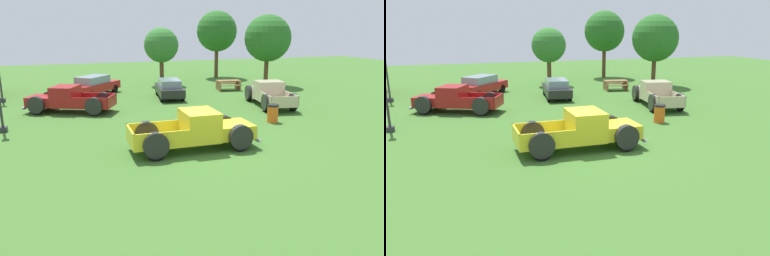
% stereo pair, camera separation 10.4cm
% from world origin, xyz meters
% --- Properties ---
extents(ground_plane, '(80.00, 80.00, 0.00)m').
position_xyz_m(ground_plane, '(0.00, 0.00, 0.00)').
color(ground_plane, '#3D6B28').
extents(pickup_truck_foreground, '(5.22, 2.04, 1.59)m').
position_xyz_m(pickup_truck_foreground, '(-0.40, 0.26, 0.76)').
color(pickup_truck_foreground, yellow).
rests_on(pickup_truck_foreground, ground_plane).
extents(pickup_truck_behind_left, '(2.68, 5.29, 1.55)m').
position_xyz_m(pickup_truck_behind_left, '(6.71, 7.32, 0.74)').
color(pickup_truck_behind_left, '#C6B793').
rests_on(pickup_truck_behind_left, ground_plane).
extents(pickup_truck_behind_right, '(5.36, 3.67, 1.55)m').
position_xyz_m(pickup_truck_behind_right, '(-5.66, 9.14, 0.74)').
color(pickup_truck_behind_right, maroon).
rests_on(pickup_truck_behind_right, ground_plane).
extents(sedan_distant_a, '(2.10, 4.15, 1.33)m').
position_xyz_m(sedan_distant_a, '(1.33, 11.60, 0.70)').
color(sedan_distant_a, black).
rests_on(sedan_distant_a, ground_plane).
extents(sedan_distant_b, '(4.11, 4.33, 1.42)m').
position_xyz_m(sedan_distant_b, '(-3.62, 14.51, 0.74)').
color(sedan_distant_b, '#B21E1E').
rests_on(sedan_distant_b, ground_plane).
extents(lamp_post_near, '(0.36, 0.36, 4.20)m').
position_xyz_m(lamp_post_near, '(-9.65, 13.64, 2.20)').
color(lamp_post_near, '#2D2D33').
rests_on(lamp_post_near, ground_plane).
extents(picnic_table, '(1.99, 1.72, 0.78)m').
position_xyz_m(picnic_table, '(6.65, 13.44, 0.49)').
color(picnic_table, olive).
rests_on(picnic_table, ground_plane).
extents(trash_can, '(0.59, 0.59, 0.95)m').
position_xyz_m(trash_can, '(4.68, 3.19, 0.48)').
color(trash_can, orange).
rests_on(trash_can, ground_plane).
extents(oak_tree_east, '(3.87, 3.87, 6.38)m').
position_xyz_m(oak_tree_east, '(8.63, 20.91, 4.43)').
color(oak_tree_east, brown).
rests_on(oak_tree_east, ground_plane).
extents(oak_tree_west, '(3.84, 3.84, 5.87)m').
position_xyz_m(oak_tree_west, '(10.59, 14.53, 3.94)').
color(oak_tree_west, brown).
rests_on(oak_tree_west, ground_plane).
extents(oak_tree_center, '(2.90, 2.90, 4.83)m').
position_xyz_m(oak_tree_center, '(2.28, 17.61, 3.36)').
color(oak_tree_center, brown).
rests_on(oak_tree_center, ground_plane).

